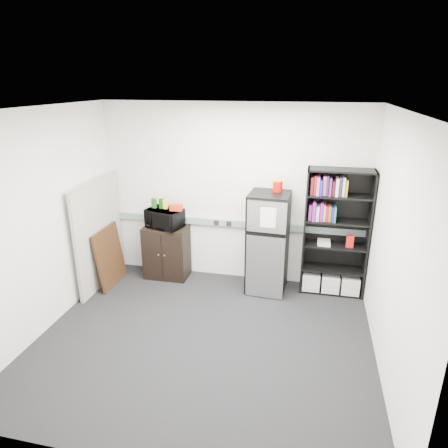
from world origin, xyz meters
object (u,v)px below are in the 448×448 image
(cubicle_partition, at_px, (99,234))
(microwave, at_px, (165,218))
(refrigerator, at_px, (268,243))
(bookshelf, at_px, (335,234))
(cabinet, at_px, (167,252))

(cubicle_partition, distance_m, microwave, 0.99)
(microwave, xyz_separation_m, refrigerator, (1.60, -0.06, -0.24))
(refrigerator, bearing_deg, cubicle_partition, -168.68)
(bookshelf, xyz_separation_m, refrigerator, (-0.94, -0.14, -0.17))
(cabinet, height_order, microwave, microwave)
(bookshelf, xyz_separation_m, cabinet, (-2.54, -0.06, -0.49))
(cabinet, xyz_separation_m, refrigerator, (1.60, -0.08, 0.33))
(bookshelf, height_order, cubicle_partition, bookshelf)
(refrigerator, bearing_deg, cabinet, -179.36)
(bookshelf, relative_size, microwave, 3.51)
(cabinet, distance_m, refrigerator, 1.63)
(cubicle_partition, bearing_deg, bookshelf, 8.06)
(cubicle_partition, bearing_deg, refrigerator, 7.81)
(bookshelf, bearing_deg, cubicle_partition, -171.94)
(bookshelf, bearing_deg, microwave, -178.19)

